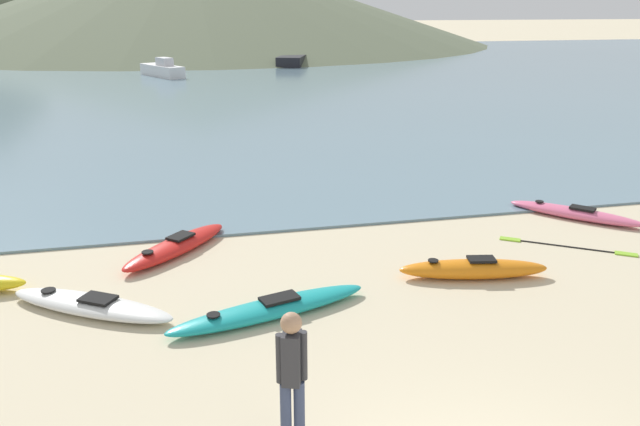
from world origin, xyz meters
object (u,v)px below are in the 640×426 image
object	(u,v)px
kayak_on_sand_2	(91,305)
loose_paddle	(566,246)
kayak_on_sand_3	(176,246)
moored_boat_3	(162,70)
moored_boat_0	(31,53)
moored_boat_4	(292,61)
kayak_on_sand_0	(473,269)
moored_boat_2	(396,47)
kayak_on_sand_6	(575,213)
person_near_foreground	(292,373)
kayak_on_sand_5	(270,309)

from	to	relation	value
kayak_on_sand_2	loose_paddle	world-z (taller)	kayak_on_sand_2
kayak_on_sand_3	moored_boat_3	xyz separation A→B (m)	(-0.52, 34.42, 0.38)
moored_boat_0	moored_boat_4	bearing A→B (deg)	-31.64
kayak_on_sand_2	moored_boat_3	size ratio (longest dim) A/B	0.65
kayak_on_sand_0	moored_boat_2	distance (m)	60.19
kayak_on_sand_3	moored_boat_3	size ratio (longest dim) A/B	0.57
kayak_on_sand_3	moored_boat_2	size ratio (longest dim) A/B	0.45
kayak_on_sand_3	loose_paddle	distance (m)	8.33
kayak_on_sand_6	moored_boat_4	size ratio (longest dim) A/B	0.63
moored_boat_0	moored_boat_3	world-z (taller)	moored_boat_3
kayak_on_sand_6	person_near_foreground	world-z (taller)	person_near_foreground
kayak_on_sand_5	moored_boat_0	distance (m)	59.66
moored_boat_3	kayak_on_sand_0	bearing A→B (deg)	-80.75
moored_boat_4	moored_boat_3	bearing A→B (deg)	-150.58
kayak_on_sand_3	moored_boat_3	world-z (taller)	moored_boat_3
kayak_on_sand_2	kayak_on_sand_6	xyz separation A→B (m)	(10.94, 2.46, 0.01)
moored_boat_2	moored_boat_4	bearing A→B (deg)	-135.25
kayak_on_sand_3	person_near_foreground	distance (m)	6.71
moored_boat_0	moored_boat_3	distance (m)	23.82
loose_paddle	kayak_on_sand_2	bearing A→B (deg)	-175.14
moored_boat_3	moored_boat_4	world-z (taller)	moored_boat_3
kayak_on_sand_0	loose_paddle	distance (m)	2.86
kayak_on_sand_2	moored_boat_2	distance (m)	62.56
kayak_on_sand_0	moored_boat_3	bearing A→B (deg)	99.25
moored_boat_4	kayak_on_sand_0	bearing A→B (deg)	-95.98
moored_boat_2	moored_boat_3	bearing A→B (deg)	-140.97
kayak_on_sand_0	kayak_on_sand_3	xyz separation A→B (m)	(-5.50, 2.56, -0.03)
kayak_on_sand_2	moored_boat_3	world-z (taller)	moored_boat_3
kayak_on_sand_2	kayak_on_sand_6	world-z (taller)	kayak_on_sand_6
kayak_on_sand_6	kayak_on_sand_2	bearing A→B (deg)	-167.31
kayak_on_sand_0	kayak_on_sand_2	world-z (taller)	kayak_on_sand_0
kayak_on_sand_2	moored_boat_2	world-z (taller)	moored_boat_2
moored_boat_0	moored_boat_4	size ratio (longest dim) A/B	1.04
person_near_foreground	kayak_on_sand_3	bearing A→B (deg)	100.88
kayak_on_sand_0	moored_boat_4	bearing A→B (deg)	84.02
kayak_on_sand_2	person_near_foreground	size ratio (longest dim) A/B	1.73
kayak_on_sand_5	person_near_foreground	distance (m)	3.43
kayak_on_sand_3	person_near_foreground	xyz separation A→B (m)	(1.25, -6.53, 0.86)
kayak_on_sand_6	loose_paddle	bearing A→B (deg)	-128.62
loose_paddle	person_near_foreground	bearing A→B (deg)	-144.36
moored_boat_2	loose_paddle	xyz separation A→B (m)	(-16.19, -56.16, -0.49)
kayak_on_sand_0	moored_boat_0	distance (m)	60.14
kayak_on_sand_3	moored_boat_4	world-z (taller)	moored_boat_4
moored_boat_4	loose_paddle	bearing A→B (deg)	-92.49
person_near_foreground	moored_boat_0	size ratio (longest dim) A/B	0.39
kayak_on_sand_2	person_near_foreground	bearing A→B (deg)	-56.95
kayak_on_sand_0	kayak_on_sand_3	bearing A→B (deg)	155.02
person_near_foreground	kayak_on_sand_6	bearing A→B (deg)	38.74
kayak_on_sand_5	moored_boat_0	bearing A→B (deg)	104.20
kayak_on_sand_0	kayak_on_sand_2	size ratio (longest dim) A/B	0.94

